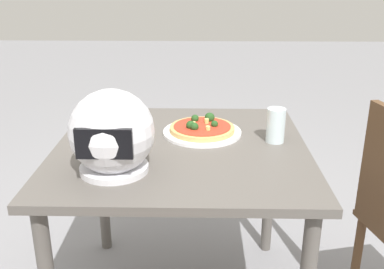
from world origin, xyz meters
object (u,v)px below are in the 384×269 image
Objects in this scene: drinking_glass at (276,125)px; pizza at (202,128)px; motorcycle_helmet at (112,134)px; dining_table at (181,168)px.

pizza is at bearing -16.21° from drinking_glass.
motorcycle_helmet is at bearing 51.03° from pizza.
motorcycle_helmet is 2.08× the size of drinking_glass.
dining_table is at bearing 58.76° from pizza.
pizza is 0.94× the size of motorcycle_helmet.
pizza is 1.97× the size of drinking_glass.
drinking_glass reaches higher than pizza.
drinking_glass is at bearing -154.11° from motorcycle_helmet.
motorcycle_helmet reaches higher than pizza.
dining_table is 3.42× the size of motorcycle_helmet.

